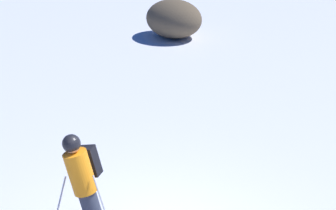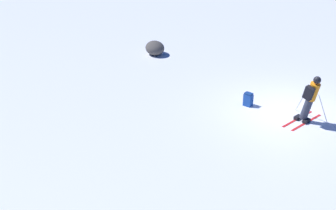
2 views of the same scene
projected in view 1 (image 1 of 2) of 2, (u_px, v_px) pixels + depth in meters
skier at (85, 185)px, 7.86m from camera, size 1.34×1.73×1.79m
exposed_boulder_1 at (174, 19)px, 16.96m from camera, size 1.78×1.51×1.15m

